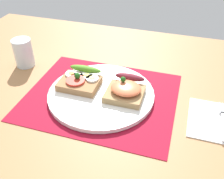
# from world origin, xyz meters

# --- Properties ---
(ground_plane) EXTENTS (1.20, 0.90, 0.03)m
(ground_plane) POSITION_xyz_m (0.00, 0.00, -0.02)
(ground_plane) COLOR #9F6E44
(placemat) EXTENTS (0.39, 0.32, 0.00)m
(placemat) POSITION_xyz_m (0.00, 0.00, 0.00)
(placemat) COLOR maroon
(placemat) RESTS_ON ground_plane
(plate) EXTENTS (0.28, 0.28, 0.01)m
(plate) POSITION_xyz_m (0.00, 0.00, 0.01)
(plate) COLOR white
(plate) RESTS_ON placemat
(sandwich_egg_tomato) EXTENTS (0.10, 0.10, 0.04)m
(sandwich_egg_tomato) POSITION_xyz_m (-0.06, 0.02, 0.03)
(sandwich_egg_tomato) COLOR #9D7046
(sandwich_egg_tomato) RESTS_ON plate
(sandwich_salmon) EXTENTS (0.09, 0.10, 0.05)m
(sandwich_salmon) POSITION_xyz_m (0.06, 0.01, 0.03)
(sandwich_salmon) COLOR #A48253
(sandwich_salmon) RESTS_ON plate
(napkin) EXTENTS (0.14, 0.14, 0.01)m
(napkin) POSITION_xyz_m (0.30, -0.01, 0.00)
(napkin) COLOR white
(napkin) RESTS_ON ground_plane
(fork) EXTENTS (0.02, 0.13, 0.00)m
(fork) POSITION_xyz_m (0.30, -0.01, 0.01)
(fork) COLOR #B7B7BC
(fork) RESTS_ON napkin
(drinking_glass) EXTENTS (0.06, 0.06, 0.09)m
(drinking_glass) POSITION_xyz_m (-0.28, 0.08, 0.04)
(drinking_glass) COLOR silver
(drinking_glass) RESTS_ON ground_plane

